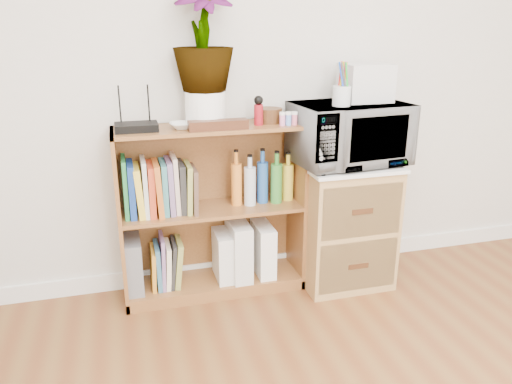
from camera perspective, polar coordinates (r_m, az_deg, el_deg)
name	(u,v)px	position (r m, az deg, el deg)	size (l,w,h in m)	color
skirting_board	(266,262)	(3.12, 1.12, -8.05)	(4.00, 0.02, 0.10)	white
bookshelf	(212,212)	(2.74, -5.02, -2.26)	(1.00, 0.30, 0.95)	brown
wicker_unit	(343,224)	(2.94, 9.87, -3.61)	(0.50, 0.45, 0.70)	#9E7542
microwave	(349,134)	(2.77, 10.58, 6.58)	(0.60, 0.40, 0.33)	silver
pen_cup	(341,96)	(2.64, 9.74, 10.77)	(0.09, 0.09, 0.10)	silver
small_appliance	(365,83)	(2.81, 12.40, 12.10)	(0.25, 0.21, 0.20)	silver
router	(136,127)	(2.55, -13.51, 7.23)	(0.21, 0.14, 0.04)	black
white_bowl	(182,126)	(2.56, -8.40, 7.51)	(0.13, 0.13, 0.03)	silver
plant_pot	(205,109)	(2.61, -5.81, 9.47)	(0.21, 0.21, 0.18)	white
potted_plant	(203,36)	(2.58, -6.09, 17.30)	(0.30, 0.30, 0.54)	#327E37
trinket_box	(218,125)	(2.51, -4.34, 7.65)	(0.30, 0.07, 0.05)	#351A0E
kokeshi_doll	(258,115)	(2.62, 0.29, 8.81)	(0.05, 0.05, 0.11)	maroon
wooden_bowl	(270,115)	(2.69, 1.58, 8.75)	(0.13, 0.13, 0.08)	#3A1F0F
paint_jars	(288,119)	(2.62, 3.72, 8.28)	(0.12, 0.04, 0.06)	pink
file_box	(134,264)	(2.81, -13.81, -7.99)	(0.09, 0.23, 0.29)	slate
magazine_holder_left	(223,255)	(2.85, -3.80, -7.24)	(0.09, 0.22, 0.28)	silver
magazine_holder_mid	(239,249)	(2.86, -1.98, -6.54)	(0.10, 0.27, 0.33)	silver
magazine_holder_right	(263,249)	(2.90, 0.82, -6.52)	(0.09, 0.24, 0.30)	white
cookbooks	(159,188)	(2.66, -11.02, 0.48)	(0.38, 0.20, 0.31)	#217D3D
liquor_bottles	(269,178)	(2.76, 1.50, 1.60)	(0.44, 0.07, 0.30)	orange
lower_books	(166,263)	(2.83, -10.26, -8.04)	(0.18, 0.19, 0.29)	orange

